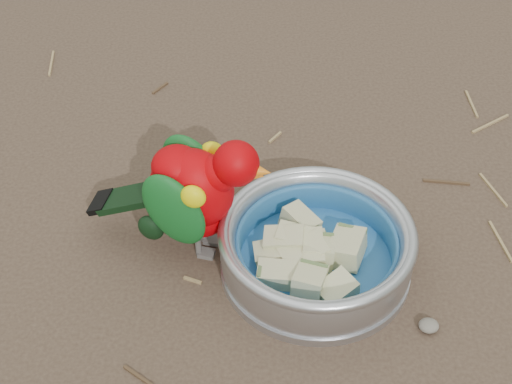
# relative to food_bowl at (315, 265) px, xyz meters

# --- Properties ---
(ground) EXTENTS (60.00, 60.00, 0.00)m
(ground) POSITION_rel_food_bowl_xyz_m (-0.02, -0.03, -0.01)
(ground) COLOR #47362A
(food_bowl) EXTENTS (0.20, 0.20, 0.02)m
(food_bowl) POSITION_rel_food_bowl_xyz_m (0.00, 0.00, 0.00)
(food_bowl) COLOR #B2B2BA
(food_bowl) RESTS_ON ground
(bowl_wall) EXTENTS (0.20, 0.20, 0.04)m
(bowl_wall) POSITION_rel_food_bowl_xyz_m (0.00, 0.00, 0.03)
(bowl_wall) COLOR #B2B2BA
(bowl_wall) RESTS_ON food_bowl
(fruit_wedges) EXTENTS (0.12, 0.12, 0.03)m
(fruit_wedges) POSITION_rel_food_bowl_xyz_m (-0.00, -0.00, 0.02)
(fruit_wedges) COLOR #C5C28E
(fruit_wedges) RESTS_ON food_bowl
(lory_parrot) EXTENTS (0.20, 0.13, 0.15)m
(lory_parrot) POSITION_rel_food_bowl_xyz_m (-0.13, 0.03, 0.07)
(lory_parrot) COLOR #AF0005
(lory_parrot) RESTS_ON ground
(ground_debris) EXTENTS (0.90, 0.80, 0.01)m
(ground_debris) POSITION_rel_food_bowl_xyz_m (-0.05, 0.01, -0.01)
(ground_debris) COLOR #94794D
(ground_debris) RESTS_ON ground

